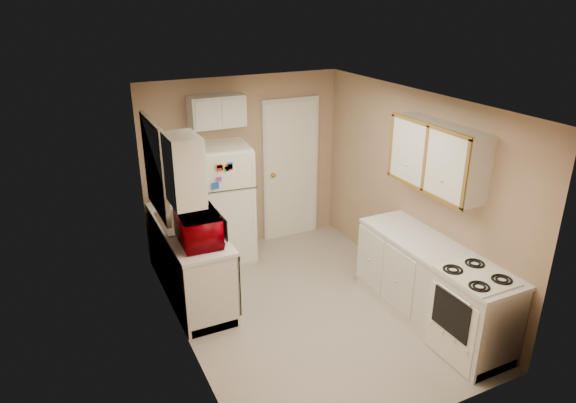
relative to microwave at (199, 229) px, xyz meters
name	(u,v)px	position (x,y,z in m)	size (l,w,h in m)	color
floor	(307,308)	(1.09, -0.43, -1.05)	(3.80, 3.80, 0.00)	beige
ceiling	(310,101)	(1.09, -0.43, 1.35)	(3.80, 3.80, 0.00)	white
wall_left	(180,238)	(-0.31, -0.43, 0.15)	(3.80, 3.80, 0.00)	tan
wall_right	(413,193)	(2.49, -0.43, 0.15)	(3.80, 3.80, 0.00)	tan
wall_back	(244,164)	(1.09, 1.47, 0.15)	(2.80, 2.80, 0.00)	tan
wall_front	(425,302)	(1.09, -2.33, 0.15)	(2.80, 2.80, 0.00)	tan
left_counter	(190,260)	(-0.01, 0.47, -0.60)	(0.60, 1.80, 0.90)	silver
dishwasher	(230,275)	(0.28, -0.13, -0.56)	(0.03, 0.58, 0.72)	black
sink	(184,224)	(-0.01, 0.62, -0.19)	(0.54, 0.74, 0.16)	gray
microwave	(199,229)	(0.00, 0.00, 0.00)	(0.34, 0.61, 0.40)	#9A000A
soap_bottle	(168,199)	(-0.06, 1.14, -0.05)	(0.08, 0.08, 0.17)	white
window_blinds	(156,167)	(-0.27, 0.62, 0.55)	(0.10, 0.98, 1.08)	silver
upper_cabinet_left	(184,170)	(-0.16, -0.21, 0.75)	(0.30, 0.45, 0.70)	silver
refrigerator	(224,203)	(0.68, 1.15, -0.25)	(0.66, 0.64, 1.60)	white
cabinet_over_fridge	(217,111)	(0.69, 1.32, 0.95)	(0.70, 0.30, 0.40)	silver
interior_door	(291,170)	(1.79, 1.43, -0.03)	(0.86, 0.06, 2.08)	white
right_counter	(432,285)	(2.19, -1.23, -0.60)	(0.60, 2.00, 0.90)	silver
stove	(469,322)	(2.15, -1.84, -0.67)	(0.51, 0.63, 0.77)	white
upper_cabinet_right	(437,157)	(2.34, -0.93, 0.75)	(0.30, 1.20, 0.70)	silver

